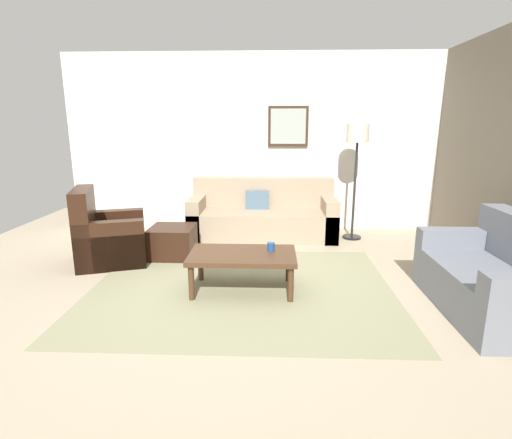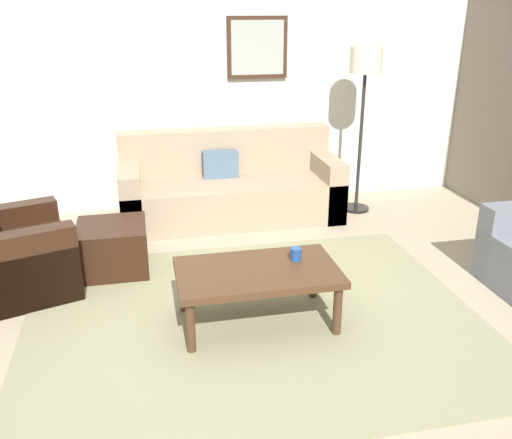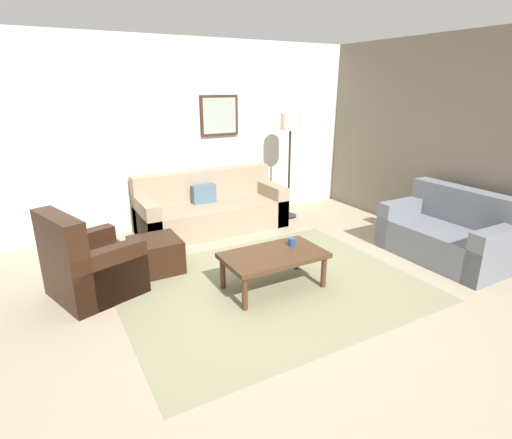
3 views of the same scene
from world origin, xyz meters
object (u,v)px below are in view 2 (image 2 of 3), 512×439
object	(u,v)px
ottoman	(113,247)
coffee_table	(258,276)
lamp_standing	(365,77)
framed_artwork	(257,48)
armchair_leather	(4,257)
cup	(296,254)
couch_main	(229,188)

from	to	relation	value
ottoman	coffee_table	distance (m)	1.47
coffee_table	lamp_standing	size ratio (longest dim) A/B	0.64
framed_artwork	coffee_table	bearing A→B (deg)	-102.12
lamp_standing	framed_artwork	bearing A→B (deg)	151.59
armchair_leather	cup	world-z (taller)	armchair_leather
armchair_leather	lamp_standing	size ratio (longest dim) A/B	0.59
couch_main	ottoman	distance (m)	1.59
couch_main	framed_artwork	world-z (taller)	framed_artwork
framed_artwork	lamp_standing	bearing A→B (deg)	-28.41
cup	framed_artwork	size ratio (longest dim) A/B	0.14
couch_main	framed_artwork	distance (m)	1.48
couch_main	coffee_table	bearing A→B (deg)	-94.32
coffee_table	lamp_standing	xyz separation A→B (m)	(1.53, 2.02, 1.05)
lamp_standing	framed_artwork	size ratio (longest dim) A/B	2.70
couch_main	lamp_standing	world-z (taller)	lamp_standing
cup	framed_artwork	world-z (taller)	framed_artwork
cup	lamp_standing	size ratio (longest dim) A/B	0.05
lamp_standing	coffee_table	bearing A→B (deg)	-127.26
coffee_table	lamp_standing	world-z (taller)	lamp_standing
ottoman	framed_artwork	xyz separation A→B (m)	(1.55, 1.49, 1.47)
ottoman	cup	distance (m)	1.64
ottoman	lamp_standing	world-z (taller)	lamp_standing
armchair_leather	framed_artwork	xyz separation A→B (m)	(2.34, 1.75, 1.37)
coffee_table	lamp_standing	distance (m)	2.74
cup	ottoman	bearing A→B (deg)	143.11
armchair_leather	coffee_table	distance (m)	1.96
lamp_standing	framed_artwork	xyz separation A→B (m)	(-0.99, 0.53, 0.26)
armchair_leather	cup	bearing A→B (deg)	-18.91
ottoman	coffee_table	size ratio (longest dim) A/B	0.51
ottoman	framed_artwork	distance (m)	2.60
couch_main	lamp_standing	bearing A→B (deg)	-5.27
coffee_table	armchair_leather	bearing A→B (deg)	155.81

